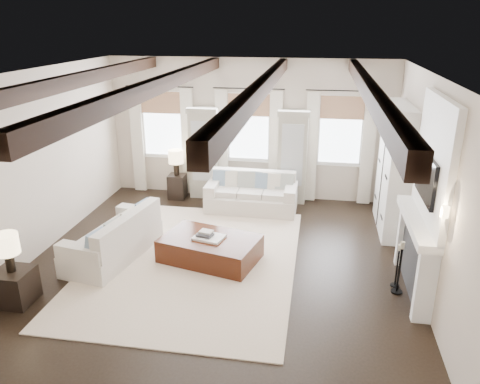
% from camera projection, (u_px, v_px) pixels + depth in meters
% --- Properties ---
extents(ground, '(7.50, 7.50, 0.00)m').
position_uv_depth(ground, '(215.00, 273.00, 7.80)').
color(ground, black).
rests_on(ground, ground).
extents(room_shell, '(6.54, 7.54, 3.22)m').
position_uv_depth(room_shell, '(268.00, 151.00, 7.86)').
color(room_shell, beige).
rests_on(room_shell, ground).
extents(area_rug, '(3.54, 4.73, 0.02)m').
position_uv_depth(area_rug, '(193.00, 261.00, 8.17)').
color(area_rug, beige).
rests_on(area_rug, ground).
extents(sofa_back, '(1.97, 0.90, 0.84)m').
position_uv_depth(sofa_back, '(252.00, 195.00, 10.29)').
color(sofa_back, silver).
rests_on(sofa_back, ground).
extents(sofa_left, '(1.22, 2.09, 0.84)m').
position_uv_depth(sofa_left, '(116.00, 240.00, 8.20)').
color(sofa_left, silver).
rests_on(sofa_left, ground).
extents(ottoman, '(1.82, 1.38, 0.43)m').
position_uv_depth(ottoman, '(210.00, 249.00, 8.14)').
color(ottoman, black).
rests_on(ottoman, ground).
extents(tray, '(0.58, 0.49, 0.04)m').
position_uv_depth(tray, '(209.00, 237.00, 8.05)').
color(tray, white).
rests_on(tray, ottoman).
extents(book_lower, '(0.30, 0.26, 0.04)m').
position_uv_depth(book_lower, '(205.00, 235.00, 8.05)').
color(book_lower, '#262628').
rests_on(book_lower, tray).
extents(book_upper, '(0.25, 0.22, 0.03)m').
position_uv_depth(book_upper, '(206.00, 232.00, 8.09)').
color(book_upper, beige).
rests_on(book_upper, book_lower).
extents(side_table_front, '(0.52, 0.52, 0.52)m').
position_uv_depth(side_table_front, '(15.00, 286.00, 6.91)').
color(side_table_front, black).
rests_on(side_table_front, ground).
extents(lamp_front, '(0.34, 0.34, 0.59)m').
position_uv_depth(lamp_front, '(7.00, 246.00, 6.68)').
color(lamp_front, black).
rests_on(lamp_front, side_table_front).
extents(side_table_back, '(0.38, 0.38, 0.57)m').
position_uv_depth(side_table_back, '(177.00, 186.00, 10.99)').
color(side_table_back, black).
rests_on(side_table_back, ground).
extents(lamp_back, '(0.34, 0.34, 0.59)m').
position_uv_depth(lamp_back, '(176.00, 158.00, 10.75)').
color(lamp_back, black).
rests_on(lamp_back, side_table_back).
extents(candlestick_near, '(0.17, 0.17, 0.86)m').
position_uv_depth(candlestick_near, '(399.00, 272.00, 7.12)').
color(candlestick_near, black).
rests_on(candlestick_near, ground).
extents(candlestick_far, '(0.15, 0.15, 0.72)m').
position_uv_depth(candlestick_far, '(397.00, 269.00, 7.31)').
color(candlestick_far, black).
rests_on(candlestick_far, ground).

